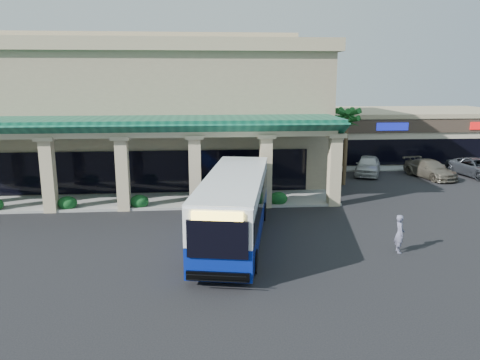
{
  "coord_description": "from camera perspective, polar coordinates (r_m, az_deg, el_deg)",
  "views": [
    {
      "loc": [
        -2.6,
        -23.88,
        8.24
      ],
      "look_at": [
        -0.29,
        3.45,
        2.2
      ],
      "focal_mm": 35.0,
      "sensor_mm": 36.0,
      "label": 1
    }
  ],
  "objects": [
    {
      "name": "ground",
      "position": [
        25.4,
        1.32,
        -6.52
      ],
      "size": [
        110.0,
        110.0,
        0.0
      ],
      "primitive_type": "plane",
      "color": "black"
    },
    {
      "name": "transit_bus",
      "position": [
        23.85,
        -0.67,
        -3.47
      ],
      "size": [
        5.07,
        12.54,
        3.41
      ],
      "primitive_type": null,
      "rotation": [
        0.0,
        0.0,
        -0.19
      ],
      "color": "#081F8F",
      "rests_on": "ground"
    },
    {
      "name": "car_gray",
      "position": [
        44.27,
        26.96,
        1.35
      ],
      "size": [
        3.45,
        5.91,
        1.54
      ],
      "primitive_type": "imported",
      "rotation": [
        0.0,
        0.0,
        0.17
      ],
      "color": "#3F434C",
      "rests_on": "ground"
    },
    {
      "name": "main_building",
      "position": [
        40.33,
        -12.65,
        8.48
      ],
      "size": [
        30.8,
        14.8,
        11.35
      ],
      "primitive_type": null,
      "color": "tan",
      "rests_on": "ground"
    },
    {
      "name": "car_red",
      "position": [
        42.1,
        22.16,
        1.24
      ],
      "size": [
        3.19,
        5.48,
        1.49
      ],
      "primitive_type": "imported",
      "rotation": [
        0.0,
        0.0,
        0.23
      ],
      "color": "#696253",
      "rests_on": "ground"
    },
    {
      "name": "car_silver",
      "position": [
        41.69,
        15.33,
        1.74
      ],
      "size": [
        3.73,
        5.24,
        1.66
      ],
      "primitive_type": "imported",
      "rotation": [
        0.0,
        0.0,
        -0.41
      ],
      "color": "silver",
      "rests_on": "ground"
    },
    {
      "name": "broadleaf_tree",
      "position": [
        44.44,
        8.38,
        4.74
      ],
      "size": [
        2.6,
        2.6,
        4.81
      ],
      "primitive_type": null,
      "color": "#0E4117",
      "rests_on": "ground"
    },
    {
      "name": "pedestrian",
      "position": [
        23.74,
        18.88,
        -6.21
      ],
      "size": [
        0.53,
        0.73,
        1.86
      ],
      "primitive_type": "imported",
      "rotation": [
        0.0,
        0.0,
        1.44
      ],
      "color": "slate",
      "rests_on": "ground"
    },
    {
      "name": "arcade",
      "position": [
        31.61,
        -14.6,
        2.2
      ],
      "size": [
        30.0,
        6.2,
        5.7
      ],
      "primitive_type": null,
      "color": "#0D4F3A",
      "rests_on": "ground"
    },
    {
      "name": "palm_0",
      "position": [
        36.94,
        12.75,
        4.43
      ],
      "size": [
        2.4,
        2.4,
        6.6
      ],
      "primitive_type": null,
      "color": "#16531D",
      "rests_on": "ground"
    },
    {
      "name": "strip_mall",
      "position": [
        52.45,
        18.42,
        5.45
      ],
      "size": [
        22.5,
        12.5,
        4.9
      ],
      "primitive_type": null,
      "color": "beige",
      "rests_on": "ground"
    },
    {
      "name": "palm_1",
      "position": [
        40.12,
        12.81,
        4.46
      ],
      "size": [
        2.4,
        2.4,
        5.8
      ],
      "primitive_type": null,
      "color": "#16531D",
      "rests_on": "ground"
    }
  ]
}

